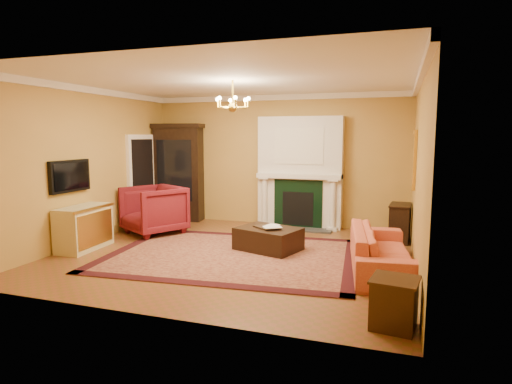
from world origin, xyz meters
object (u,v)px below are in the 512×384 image
at_px(china_cabinet, 180,174).
at_px(leather_ottoman, 268,239).
at_px(end_table, 394,304).
at_px(console_table, 400,224).
at_px(wingback_armchair, 154,208).
at_px(pedestal_table, 168,210).
at_px(commode, 84,228).
at_px(coral_sofa, 382,243).

height_order(china_cabinet, leather_ottoman, china_cabinet).
xyz_separation_m(end_table, console_table, (0.06, 4.05, 0.10)).
distance_m(wingback_armchair, pedestal_table, 0.52).
distance_m(end_table, console_table, 4.05).
distance_m(china_cabinet, pedestal_table, 1.28).
distance_m(commode, console_table, 6.02).
bearing_deg(coral_sofa, wingback_armchair, 69.19).
xyz_separation_m(commode, leather_ottoman, (3.24, 0.98, -0.18)).
distance_m(coral_sofa, end_table, 2.02).
relative_size(china_cabinet, console_table, 3.15).
bearing_deg(commode, pedestal_table, 71.13).
relative_size(china_cabinet, coral_sofa, 1.01).
bearing_deg(end_table, wingback_armchair, 147.66).
height_order(pedestal_table, leather_ottoman, pedestal_table).
height_order(wingback_armchair, coral_sofa, wingback_armchair).
height_order(coral_sofa, leather_ottoman, coral_sofa).
xyz_separation_m(wingback_armchair, coral_sofa, (4.70, -1.10, -0.13)).
relative_size(coral_sofa, leather_ottoman, 2.08).
bearing_deg(end_table, coral_sofa, 95.90).
height_order(china_cabinet, coral_sofa, china_cabinet).
distance_m(end_table, leather_ottoman, 3.41).
bearing_deg(end_table, china_cabinet, 137.68).
bearing_deg(coral_sofa, console_table, -15.08).
distance_m(commode, coral_sofa, 5.26).
bearing_deg(leather_ottoman, wingback_armchair, -173.08).
xyz_separation_m(china_cabinet, wingback_armchair, (0.21, -1.55, -0.57)).
distance_m(commode, leather_ottoman, 3.39).
bearing_deg(china_cabinet, end_table, -49.41).
bearing_deg(pedestal_table, wingback_armchair, -94.64).
xyz_separation_m(pedestal_table, coral_sofa, (4.66, -1.60, -0.00)).
bearing_deg(end_table, console_table, 89.15).
bearing_deg(china_cabinet, console_table, -13.86).
height_order(console_table, leather_ottoman, console_table).
bearing_deg(coral_sofa, pedestal_table, 63.38).
distance_m(wingback_armchair, leather_ottoman, 2.77).
relative_size(pedestal_table, commode, 0.70).
xyz_separation_m(console_table, leather_ottoman, (-2.27, -1.46, -0.14)).
xyz_separation_m(pedestal_table, console_table, (4.93, 0.44, -0.08)).
height_order(pedestal_table, commode, commode).
height_order(wingback_armchair, console_table, wingback_armchair).
relative_size(china_cabinet, wingback_armchair, 2.01).
bearing_deg(pedestal_table, leather_ottoman, -20.96).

